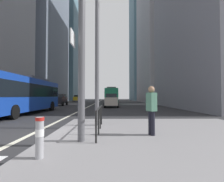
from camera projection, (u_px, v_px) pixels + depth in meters
ground_plane at (89, 107)px, 26.96m from camera, size 160.00×160.00×0.00m
median_island at (176, 140)px, 6.04m from camera, size 9.00×10.00×0.15m
lane_centre_line at (94, 104)px, 36.95m from camera, size 0.20×80.00×0.01m
office_tower_left_mid at (39, 14)px, 47.85m from camera, size 11.49×20.69×47.67m
office_tower_left_far at (65, 53)px, 75.79m from camera, size 12.35×25.17×40.82m
office_tower_right_mid at (161, 25)px, 47.31m from camera, size 10.35×18.46×41.25m
office_tower_right_far at (144, 33)px, 70.38m from camera, size 10.28×16.17×53.82m
city_bus_blue_oncoming at (24, 93)px, 15.67m from camera, size 2.81×11.61×3.40m
city_bus_red_receding at (111, 95)px, 37.61m from camera, size 2.81×11.54×3.40m
city_bus_red_distant at (111, 96)px, 60.91m from camera, size 2.70×11.57×3.40m
car_oncoming_mid at (60, 100)px, 30.49m from camera, size 2.05×4.14×1.94m
car_receding_near at (110, 98)px, 48.01m from camera, size 2.13×4.22×1.94m
car_receding_far at (111, 100)px, 25.43m from camera, size 2.13×4.58×1.94m
car_oncoming_far at (77, 98)px, 55.36m from camera, size 2.17×4.57×1.94m
traffic_signal_gantry at (15, 16)px, 5.61m from camera, size 6.34×0.65×6.00m
street_lamp_post at (97, 21)px, 8.73m from camera, size 5.50×0.32×8.00m
bollard_left at (40, 135)px, 4.01m from camera, size 0.20×0.20×0.93m
pedestrian_railing at (99, 114)px, 7.11m from camera, size 0.06×3.62×0.98m
pedestrian_waiting at (151, 108)px, 6.45m from camera, size 0.35×0.44×1.78m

